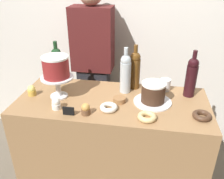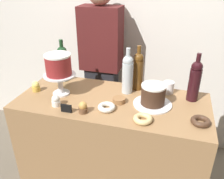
{
  "view_description": "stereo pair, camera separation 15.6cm",
  "coord_description": "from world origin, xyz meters",
  "px_view_note": "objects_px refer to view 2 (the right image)",
  "views": [
    {
      "loc": [
        0.23,
        -1.37,
        1.67
      ],
      "look_at": [
        0.0,
        0.0,
        0.96
      ],
      "focal_mm": 38.03,
      "sensor_mm": 36.0,
      "label": 1
    },
    {
      "loc": [
        0.38,
        -1.34,
        1.67
      ],
      "look_at": [
        0.0,
        0.0,
        0.96
      ],
      "focal_mm": 38.03,
      "sensor_mm": 36.0,
      "label": 2
    }
  ],
  "objects_px": {
    "cupcake_caramel": "(83,108)",
    "cupcake_lemon": "(36,87)",
    "chocolate_round_cake": "(153,94)",
    "wine_bottle_green": "(63,63)",
    "wine_bottle_clear": "(128,74)",
    "cupcake_vanilla": "(56,101)",
    "white_layer_cake": "(58,64)",
    "price_sign_chalkboard": "(66,108)",
    "barista_figure": "(102,69)",
    "cookie_stack": "(119,100)",
    "donut_glazed": "(143,119)",
    "wine_bottle_dark_red": "(195,80)",
    "donut_sugar": "(106,107)",
    "wine_bottle_amber": "(138,70)",
    "cake_stand_pedestal": "(60,81)",
    "donut_chocolate": "(201,121)",
    "coffee_cup_ceramic": "(168,87)"
  },
  "relations": [
    {
      "from": "chocolate_round_cake",
      "to": "coffee_cup_ceramic",
      "type": "height_order",
      "value": "chocolate_round_cake"
    },
    {
      "from": "cupcake_caramel",
      "to": "cupcake_vanilla",
      "type": "relative_size",
      "value": 1.0
    },
    {
      "from": "cupcake_vanilla",
      "to": "donut_chocolate",
      "type": "relative_size",
      "value": 0.66
    },
    {
      "from": "cupcake_lemon",
      "to": "cupcake_caramel",
      "type": "bearing_deg",
      "value": -21.94
    },
    {
      "from": "white_layer_cake",
      "to": "cookie_stack",
      "type": "bearing_deg",
      "value": -0.57
    },
    {
      "from": "donut_sugar",
      "to": "barista_figure",
      "type": "bearing_deg",
      "value": 110.38
    },
    {
      "from": "wine_bottle_green",
      "to": "donut_chocolate",
      "type": "xyz_separation_m",
      "value": [
        1.01,
        -0.33,
        -0.13
      ]
    },
    {
      "from": "cupcake_caramel",
      "to": "cupcake_lemon",
      "type": "xyz_separation_m",
      "value": [
        -0.44,
        0.18,
        0.0
      ]
    },
    {
      "from": "chocolate_round_cake",
      "to": "wine_bottle_green",
      "type": "distance_m",
      "value": 0.75
    },
    {
      "from": "wine_bottle_dark_red",
      "to": "wine_bottle_clear",
      "type": "distance_m",
      "value": 0.44
    },
    {
      "from": "wine_bottle_amber",
      "to": "cupcake_vanilla",
      "type": "relative_size",
      "value": 4.38
    },
    {
      "from": "cupcake_caramel",
      "to": "donut_sugar",
      "type": "height_order",
      "value": "cupcake_caramel"
    },
    {
      "from": "cookie_stack",
      "to": "barista_figure",
      "type": "relative_size",
      "value": 0.05
    },
    {
      "from": "cookie_stack",
      "to": "wine_bottle_dark_red",
      "type": "bearing_deg",
      "value": 20.38
    },
    {
      "from": "cake_stand_pedestal",
      "to": "donut_chocolate",
      "type": "height_order",
      "value": "cake_stand_pedestal"
    },
    {
      "from": "cupcake_caramel",
      "to": "chocolate_round_cake",
      "type": "bearing_deg",
      "value": 28.1
    },
    {
      "from": "price_sign_chalkboard",
      "to": "wine_bottle_amber",
      "type": "bearing_deg",
      "value": 50.63
    },
    {
      "from": "donut_chocolate",
      "to": "cupcake_caramel",
      "type": "bearing_deg",
      "value": -173.8
    },
    {
      "from": "cupcake_caramel",
      "to": "wine_bottle_clear",
      "type": "bearing_deg",
      "value": 59.6
    },
    {
      "from": "donut_chocolate",
      "to": "barista_figure",
      "type": "height_order",
      "value": "barista_figure"
    },
    {
      "from": "white_layer_cake",
      "to": "price_sign_chalkboard",
      "type": "bearing_deg",
      "value": -56.07
    },
    {
      "from": "white_layer_cake",
      "to": "cupcake_lemon",
      "type": "distance_m",
      "value": 0.27
    },
    {
      "from": "chocolate_round_cake",
      "to": "cupcake_caramel",
      "type": "distance_m",
      "value": 0.45
    },
    {
      "from": "white_layer_cake",
      "to": "wine_bottle_clear",
      "type": "height_order",
      "value": "wine_bottle_clear"
    },
    {
      "from": "cookie_stack",
      "to": "donut_glazed",
      "type": "bearing_deg",
      "value": -42.79
    },
    {
      "from": "wine_bottle_dark_red",
      "to": "donut_glazed",
      "type": "xyz_separation_m",
      "value": [
        -0.28,
        -0.35,
        -0.13
      ]
    },
    {
      "from": "wine_bottle_dark_red",
      "to": "wine_bottle_green",
      "type": "height_order",
      "value": "same"
    },
    {
      "from": "cookie_stack",
      "to": "cupcake_caramel",
      "type": "bearing_deg",
      "value": -134.93
    },
    {
      "from": "donut_glazed",
      "to": "donut_sugar",
      "type": "bearing_deg",
      "value": 164.67
    },
    {
      "from": "cookie_stack",
      "to": "wine_bottle_clear",
      "type": "bearing_deg",
      "value": 83.38
    },
    {
      "from": "cake_stand_pedestal",
      "to": "wine_bottle_green",
      "type": "height_order",
      "value": "wine_bottle_green"
    },
    {
      "from": "donut_sugar",
      "to": "wine_bottle_clear",
      "type": "bearing_deg",
      "value": 74.43
    },
    {
      "from": "white_layer_cake",
      "to": "price_sign_chalkboard",
      "type": "height_order",
      "value": "white_layer_cake"
    },
    {
      "from": "cake_stand_pedestal",
      "to": "donut_sugar",
      "type": "relative_size",
      "value": 1.94
    },
    {
      "from": "donut_sugar",
      "to": "cupcake_lemon",
      "type": "bearing_deg",
      "value": 169.75
    },
    {
      "from": "wine_bottle_clear",
      "to": "cupcake_vanilla",
      "type": "distance_m",
      "value": 0.52
    },
    {
      "from": "cake_stand_pedestal",
      "to": "donut_sugar",
      "type": "distance_m",
      "value": 0.39
    },
    {
      "from": "wine_bottle_green",
      "to": "wine_bottle_clear",
      "type": "bearing_deg",
      "value": -7.55
    },
    {
      "from": "donut_glazed",
      "to": "cookie_stack",
      "type": "bearing_deg",
      "value": 137.21
    },
    {
      "from": "wine_bottle_dark_red",
      "to": "price_sign_chalkboard",
      "type": "xyz_separation_m",
      "value": [
        -0.74,
        -0.38,
        -0.12
      ]
    },
    {
      "from": "cupcake_caramel",
      "to": "barista_figure",
      "type": "xyz_separation_m",
      "value": [
        -0.15,
        0.81,
        -0.08
      ]
    },
    {
      "from": "wine_bottle_green",
      "to": "coffee_cup_ceramic",
      "type": "xyz_separation_m",
      "value": [
        0.81,
        0.0,
        -0.1
      ]
    },
    {
      "from": "wine_bottle_dark_red",
      "to": "cupcake_caramel",
      "type": "xyz_separation_m",
      "value": [
        -0.64,
        -0.35,
        -0.11
      ]
    },
    {
      "from": "wine_bottle_green",
      "to": "cupcake_caramel",
      "type": "relative_size",
      "value": 4.38
    },
    {
      "from": "price_sign_chalkboard",
      "to": "chocolate_round_cake",
      "type": "bearing_deg",
      "value": 25.31
    },
    {
      "from": "chocolate_round_cake",
      "to": "donut_sugar",
      "type": "distance_m",
      "value": 0.31
    },
    {
      "from": "cupcake_vanilla",
      "to": "donut_chocolate",
      "type": "bearing_deg",
      "value": 2.86
    },
    {
      "from": "cake_stand_pedestal",
      "to": "cupcake_vanilla",
      "type": "height_order",
      "value": "cake_stand_pedestal"
    },
    {
      "from": "price_sign_chalkboard",
      "to": "wine_bottle_dark_red",
      "type": "bearing_deg",
      "value": 26.83
    },
    {
      "from": "wine_bottle_dark_red",
      "to": "wine_bottle_clear",
      "type": "xyz_separation_m",
      "value": [
        -0.44,
        -0.01,
        0.0
      ]
    }
  ]
}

